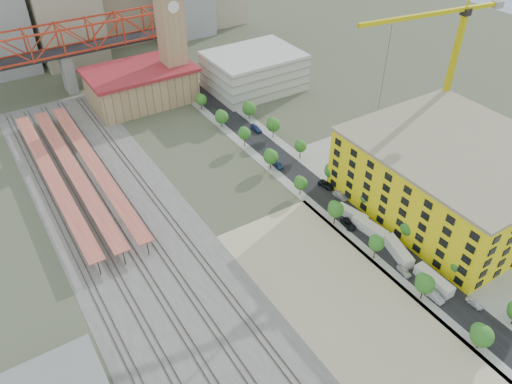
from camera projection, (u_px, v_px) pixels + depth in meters
ground at (279, 217)px, 132.83m from camera, size 400.00×400.00×0.00m
ballast_strip at (127, 228)px, 129.26m from camera, size 36.00×165.00×0.06m
dirt_lot at (345, 301)px, 109.94m from camera, size 28.00×67.00×0.06m
street_asphalt at (295, 171)px, 149.70m from camera, size 12.00×170.00×0.06m
sidewalk_west at (280, 177)px, 147.37m from camera, size 3.00×170.00×0.04m
sidewalk_east at (310, 166)px, 152.05m from camera, size 3.00×170.00×0.04m
construction_pad at (453, 200)px, 138.51m from camera, size 50.00×90.00×0.06m
rail_tracks at (120, 230)px, 128.42m from camera, size 26.56×160.00×0.18m
platform_canopies at (74, 170)px, 143.22m from camera, size 16.00×80.00×4.12m
station_hall at (141, 85)px, 181.78m from camera, size 38.00×24.00×13.10m
clock_tower at (170, 20)px, 172.61m from camera, size 12.00×12.00×52.00m
parking_garage at (254, 71)px, 190.95m from camera, size 34.00×26.00×14.00m
truss_bridge at (61, 44)px, 181.34m from camera, size 94.00×9.60×25.60m
construction_building at (454, 176)px, 131.55m from camera, size 44.60×50.60×18.80m
street_trees at (315, 188)px, 143.00m from camera, size 15.40×124.40×8.00m
distant_hills at (130, 89)px, 375.05m from camera, size 647.00×264.00×227.00m
tower_crane at (447, 52)px, 142.60m from camera, size 46.94×8.97×50.45m
site_trailer_a at (434, 280)px, 112.94m from camera, size 2.67×9.91×2.71m
site_trailer_b at (398, 251)px, 120.39m from camera, size 5.17×10.53×2.79m
site_trailer_c at (370, 228)px, 127.05m from camera, size 4.00×10.43×2.78m
site_trailer_d at (352, 214)px, 131.82m from camera, size 4.30×9.07×2.40m
car_0 at (404, 271)px, 116.13m from camera, size 2.28×4.40×1.43m
car_1 at (434, 296)px, 109.99m from camera, size 1.89×4.83×1.57m
car_2 at (348, 224)px, 129.37m from camera, size 3.10×5.35×1.40m
car_3 at (278, 165)px, 151.18m from camera, size 2.65×5.29×1.48m
car_4 at (475, 303)px, 108.58m from camera, size 1.82×4.12×1.38m
car_5 at (340, 196)px, 138.86m from camera, size 2.25×4.80×1.52m
car_6 at (326, 185)px, 143.09m from camera, size 3.10×5.33×1.39m
car_7 at (256, 129)px, 168.36m from camera, size 2.11×5.17×1.50m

